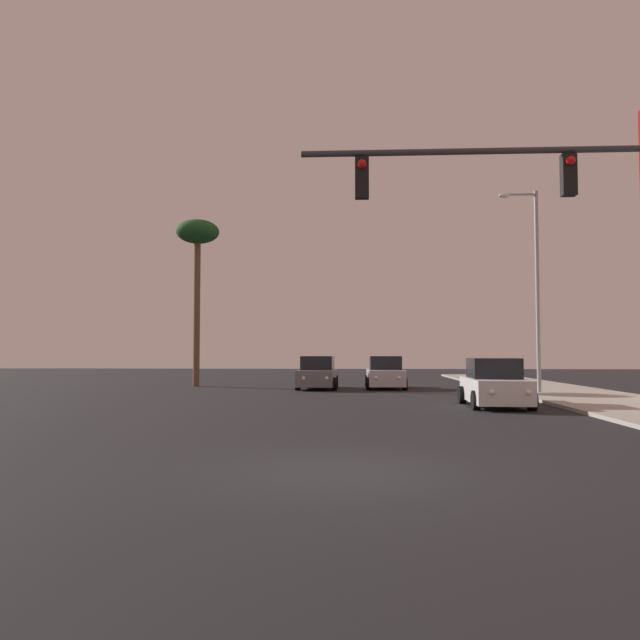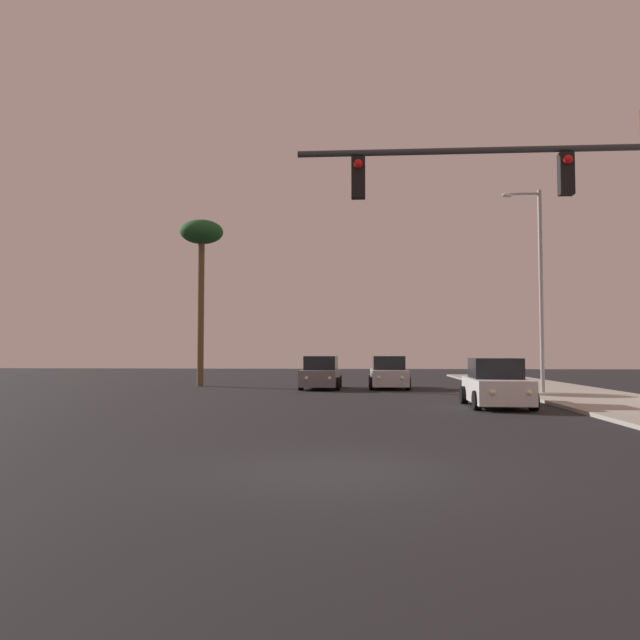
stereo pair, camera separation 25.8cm
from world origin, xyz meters
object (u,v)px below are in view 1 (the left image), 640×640
Objects in this scene: car_white at (494,385)px; car_silver at (385,374)px; palm_tree_mid at (198,241)px; street_lamp at (534,280)px; car_grey at (318,374)px; traffic_light_mast at (590,215)px.

car_white and car_silver have the same top height.
palm_tree_mid reaches higher than car_white.
car_silver is 12.72m from palm_tree_mid.
street_lamp reaches higher than car_white.
palm_tree_mid is (-16.74, 5.93, 2.94)m from street_lamp.
car_silver is at bearing -71.26° from car_white.
car_white is at bearing 125.75° from car_grey.
car_white is at bearing -117.45° from street_lamp.
traffic_light_mast is 0.99× the size of street_lamp.
palm_tree_mid is at bearing -14.22° from car_grey.
car_white is 0.49× the size of traffic_light_mast.
street_lamp is 18.00m from palm_tree_mid.
street_lamp is (9.91, -3.94, 4.36)m from car_grey.
traffic_light_mast is (6.88, -18.66, 4.05)m from car_grey.
car_grey is 20.29m from traffic_light_mast.
car_grey is 0.47× the size of palm_tree_mid.
traffic_light_mast is (0.16, -8.59, 4.05)m from car_white.
car_grey is at bearing 158.34° from street_lamp.
street_lamp reaches higher than car_silver.
car_white is 1.00× the size of car_grey.
car_grey is at bearing -16.24° from palm_tree_mid.
car_silver is (3.48, 0.54, 0.00)m from car_grey.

